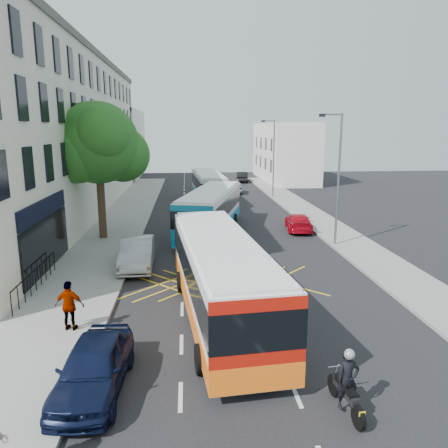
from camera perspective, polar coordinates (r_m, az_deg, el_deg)
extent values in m
plane|color=black|center=(15.84, 6.49, -14.89)|extent=(120.00, 120.00, 0.00)
cube|color=gray|center=(30.18, -15.45, -1.83)|extent=(5.00, 70.00, 0.15)
cube|color=gray|center=(31.44, 14.56, -1.21)|extent=(3.00, 70.00, 0.15)
cube|color=beige|center=(39.86, -21.45, 10.46)|extent=(8.00, 45.00, 13.00)
cube|color=#59544C|center=(40.31, -22.25, 20.07)|extent=(8.30, 45.00, 0.50)
cube|color=black|center=(23.21, -22.50, 1.90)|extent=(0.12, 7.00, 0.90)
cube|color=black|center=(23.57, -22.14, -2.40)|extent=(0.12, 7.00, 2.60)
cube|color=silver|center=(69.71, -14.32, 10.13)|extent=(8.00, 20.00, 10.00)
cube|color=silver|center=(63.42, 7.84, 9.31)|extent=(6.00, 18.00, 8.00)
cylinder|color=#382619|center=(29.72, -15.70, 2.43)|extent=(0.50, 0.50, 4.40)
sphere|color=#1C5819|center=(29.33, -16.16, 10.15)|extent=(5.20, 5.20, 5.20)
sphere|color=#1C5819|center=(29.93, -13.11, 8.81)|extent=(3.60, 3.60, 3.60)
sphere|color=#1C5819|center=(29.03, -18.66, 8.78)|extent=(3.80, 3.80, 3.80)
sphere|color=#1C5819|center=(27.93, -15.51, 11.33)|extent=(3.40, 3.40, 3.40)
sphere|color=#1C5819|center=(30.56, -17.38, 12.02)|extent=(3.20, 3.20, 3.20)
cylinder|color=slate|center=(27.56, 14.71, 5.53)|extent=(0.14, 0.14, 8.00)
cylinder|color=slate|center=(27.21, 13.95, 13.72)|extent=(1.20, 0.10, 0.10)
cube|color=black|center=(27.02, 12.70, 13.69)|extent=(0.35, 0.15, 0.18)
cylinder|color=slate|center=(46.81, 6.50, 8.49)|extent=(0.14, 0.14, 8.00)
cylinder|color=slate|center=(46.60, 5.87, 13.29)|extent=(1.20, 0.10, 0.10)
cube|color=black|center=(46.49, 5.13, 13.24)|extent=(0.35, 0.15, 0.18)
cube|color=silver|center=(16.83, -0.49, -6.76)|extent=(3.65, 11.49, 2.72)
cube|color=silver|center=(16.42, -0.50, -2.10)|extent=(3.43, 11.24, 0.12)
cube|color=black|center=(16.71, -0.49, -5.52)|extent=(3.72, 11.55, 1.13)
cube|color=orange|center=(17.16, -0.48, -9.76)|extent=(3.71, 11.54, 0.77)
cube|color=#B11409|center=(11.77, 4.48, -15.45)|extent=(2.60, 0.35, 2.57)
cube|color=#FF0C0C|center=(11.92, -0.65, -18.99)|extent=(0.25, 0.08, 0.25)
cube|color=#FF0C0C|center=(12.39, 9.28, -17.85)|extent=(0.25, 0.08, 0.25)
cylinder|color=black|center=(19.98, -5.70, -7.52)|extent=(0.38, 0.95, 0.92)
cylinder|color=black|center=(20.33, 1.58, -7.10)|extent=(0.38, 0.95, 0.92)
cylinder|color=black|center=(13.74, -3.09, -17.18)|extent=(0.38, 0.95, 0.92)
cylinder|color=black|center=(14.24, 7.62, -16.13)|extent=(0.38, 0.95, 0.92)
cube|color=silver|center=(30.46, -1.75, 1.81)|extent=(5.20, 11.21, 2.64)
cube|color=silver|center=(30.24, -1.77, 4.36)|extent=(4.95, 10.95, 0.12)
cube|color=black|center=(30.40, -1.75, 2.50)|extent=(5.28, 11.28, 1.09)
cube|color=#0D82AD|center=(30.65, -1.74, 0.12)|extent=(5.26, 11.27, 0.75)
cube|color=#0D7DA2|center=(25.26, -4.22, -0.35)|extent=(2.47, 0.74, 2.49)
cube|color=#FF0C0C|center=(25.67, -6.36, -1.79)|extent=(0.26, 0.12, 0.25)
cube|color=#FF0C0C|center=(25.20, -2.01, -1.99)|extent=(0.26, 0.12, 0.25)
cylinder|color=black|center=(33.82, -2.78, 0.76)|extent=(0.50, 0.94, 0.90)
cylinder|color=black|center=(33.37, 1.39, 0.61)|extent=(0.50, 0.94, 0.90)
cylinder|color=black|center=(27.52, -5.81, -1.99)|extent=(0.50, 0.94, 0.90)
cylinder|color=black|center=(26.97, -0.71, -2.22)|extent=(0.50, 0.94, 0.90)
cube|color=silver|center=(43.92, -2.07, 4.98)|extent=(3.04, 10.70, 2.55)
cube|color=silver|center=(43.77, -2.09, 6.70)|extent=(2.83, 10.48, 0.12)
cube|color=black|center=(43.88, -2.08, 5.45)|extent=(3.10, 10.77, 1.06)
cube|color=#0C8E9C|center=(44.04, -2.07, 3.83)|extent=(3.09, 10.76, 0.72)
cube|color=silver|center=(38.74, -1.21, 4.03)|extent=(2.45, 0.25, 2.40)
cube|color=#FF0C0C|center=(38.73, -2.60, 3.01)|extent=(0.25, 0.07, 0.25)
cube|color=#FF0C0C|center=(38.96, 0.19, 3.08)|extent=(0.25, 0.07, 0.25)
cylinder|color=black|center=(46.81, -3.92, 3.96)|extent=(0.32, 0.88, 0.87)
cylinder|color=black|center=(47.06, -1.00, 4.03)|extent=(0.32, 0.88, 0.87)
cylinder|color=black|center=(40.47, -3.19, 2.65)|extent=(0.32, 0.88, 0.87)
cylinder|color=black|center=(40.76, 0.18, 2.74)|extent=(0.32, 0.88, 0.87)
cylinder|color=black|center=(12.15, 17.16, -23.02)|extent=(0.17, 0.61, 0.60)
cylinder|color=black|center=(13.19, 14.16, -19.74)|extent=(0.17, 0.61, 0.60)
cube|color=black|center=(12.51, 15.66, -20.24)|extent=(0.32, 1.14, 0.21)
cube|color=black|center=(12.60, 15.21, -19.06)|extent=(0.30, 0.45, 0.19)
cube|color=black|center=(12.27, 16.21, -20.31)|extent=(0.29, 0.49, 0.09)
cylinder|color=slate|center=(12.97, 14.34, -18.51)|extent=(0.10, 0.41, 0.79)
cylinder|color=slate|center=(12.70, 14.70, -17.54)|extent=(0.56, 0.09, 0.04)
cube|color=gold|center=(11.91, 17.61, -22.58)|extent=(0.17, 0.04, 0.12)
imported|color=black|center=(12.28, 15.86, -18.90)|extent=(0.63, 0.45, 1.62)
sphere|color=#99999E|center=(11.94, 16.07, -16.05)|extent=(0.28, 0.28, 0.28)
imported|color=black|center=(13.29, -16.65, -17.45)|extent=(1.98, 4.41, 1.47)
imported|color=#A2A4A9|center=(23.60, -11.28, -3.75)|extent=(1.79, 4.81, 1.57)
imported|color=red|center=(32.03, 9.70, 0.24)|extent=(2.27, 4.43, 1.23)
imported|color=#42434A|center=(55.75, -2.30, 5.58)|extent=(2.48, 4.99, 1.36)
imported|color=#A7AAAE|center=(50.47, 1.33, 4.96)|extent=(1.83, 4.41, 1.49)
imported|color=black|center=(60.92, 2.37, 6.18)|extent=(1.92, 4.42, 1.41)
imported|color=gray|center=(16.73, -19.52, -10.03)|extent=(1.13, 0.61, 1.82)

